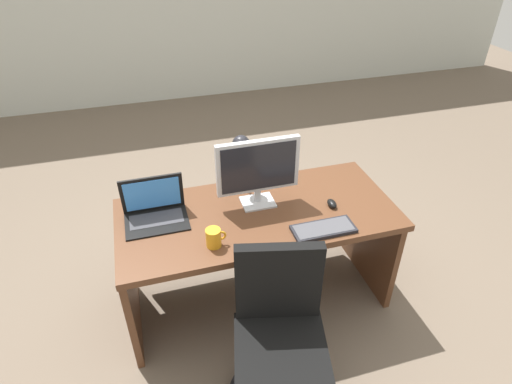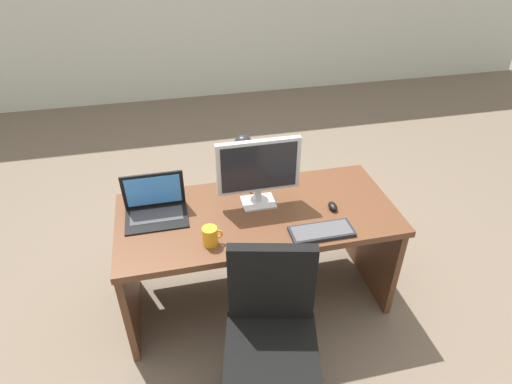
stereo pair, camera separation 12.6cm
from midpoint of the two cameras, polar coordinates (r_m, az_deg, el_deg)
The scene contains 9 objects.
ground at distance 4.21m, azimuth -3.55°, elevation 1.29°, with size 12.00×12.00×0.00m, color #6B5B4C.
desk at distance 2.74m, azimuth 1.29°, elevation -5.54°, with size 1.66×0.75×0.74m.
monitor at distance 2.51m, azimuth 1.78°, elevation 3.09°, with size 0.50×0.16×0.43m.
laptop at distance 2.58m, azimuth -11.87°, elevation -1.33°, with size 0.36×0.26×0.25m.
keyboard at distance 2.45m, azimuth 10.13°, elevation -5.18°, with size 0.36×0.15×0.02m.
mouse at distance 2.64m, azimuth 11.45°, elevation -1.89°, with size 0.05×0.09×0.04m.
desk_lamp at distance 2.63m, azimuth -0.33°, elevation 5.45°, with size 0.12×0.14×0.38m.
coffee_mug at distance 2.33m, azimuth -4.50°, elevation -5.84°, with size 0.11×0.08×0.11m.
office_chair at distance 2.35m, azimuth 3.62°, elevation -20.03°, with size 0.56×0.57×0.94m.
Camera 2 is at (-0.46, -2.00, 2.29)m, focal length 30.26 mm.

